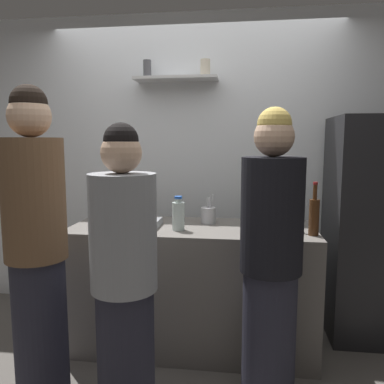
{
  "coord_description": "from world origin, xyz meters",
  "views": [
    {
      "loc": [
        0.43,
        -2.17,
        1.5
      ],
      "look_at": [
        0.07,
        0.51,
        1.15
      ],
      "focal_mm": 35.77,
      "sensor_mm": 36.0,
      "label": 1
    }
  ],
  "objects_px": {
    "refrigerator": "(369,228)",
    "person_brown_jacket": "(37,249)",
    "wine_bottle_amber_glass": "(314,215)",
    "wine_bottle_pale_glass": "(286,211)",
    "person_blonde": "(271,264)",
    "person_grey_hoodie": "(124,283)",
    "wine_bottle_green_glass": "(251,211)",
    "water_bottle_plastic": "(178,215)",
    "utensil_holder": "(208,215)",
    "baking_pan": "(136,223)"
  },
  "relations": [
    {
      "from": "wine_bottle_green_glass",
      "to": "wine_bottle_amber_glass",
      "type": "bearing_deg",
      "value": -26.09
    },
    {
      "from": "baking_pan",
      "to": "person_brown_jacket",
      "type": "distance_m",
      "value": 0.78
    },
    {
      "from": "person_brown_jacket",
      "to": "utensil_holder",
      "type": "bearing_deg",
      "value": 12.97
    },
    {
      "from": "wine_bottle_amber_glass",
      "to": "person_blonde",
      "type": "height_order",
      "value": "person_blonde"
    },
    {
      "from": "baking_pan",
      "to": "water_bottle_plastic",
      "type": "relative_size",
      "value": 1.44
    },
    {
      "from": "person_blonde",
      "to": "person_brown_jacket",
      "type": "xyz_separation_m",
      "value": [
        -1.3,
        -0.13,
        0.07
      ]
    },
    {
      "from": "wine_bottle_green_glass",
      "to": "water_bottle_plastic",
      "type": "relative_size",
      "value": 1.28
    },
    {
      "from": "wine_bottle_pale_glass",
      "to": "refrigerator",
      "type": "bearing_deg",
      "value": 27.8
    },
    {
      "from": "person_brown_jacket",
      "to": "person_grey_hoodie",
      "type": "distance_m",
      "value": 0.58
    },
    {
      "from": "wine_bottle_green_glass",
      "to": "person_blonde",
      "type": "height_order",
      "value": "person_blonde"
    },
    {
      "from": "wine_bottle_green_glass",
      "to": "person_grey_hoodie",
      "type": "bearing_deg",
      "value": -126.03
    },
    {
      "from": "wine_bottle_pale_glass",
      "to": "person_blonde",
      "type": "distance_m",
      "value": 0.64
    },
    {
      "from": "baking_pan",
      "to": "person_brown_jacket",
      "type": "xyz_separation_m",
      "value": [
        -0.38,
        -0.68,
        -0.02
      ]
    },
    {
      "from": "wine_bottle_green_glass",
      "to": "wine_bottle_pale_glass",
      "type": "xyz_separation_m",
      "value": [
        0.24,
        -0.05,
        0.01
      ]
    },
    {
      "from": "refrigerator",
      "to": "baking_pan",
      "type": "relative_size",
      "value": 4.97
    },
    {
      "from": "wine_bottle_green_glass",
      "to": "wine_bottle_amber_glass",
      "type": "distance_m",
      "value": 0.45
    },
    {
      "from": "wine_bottle_pale_glass",
      "to": "water_bottle_plastic",
      "type": "height_order",
      "value": "wine_bottle_pale_glass"
    },
    {
      "from": "person_blonde",
      "to": "person_brown_jacket",
      "type": "relative_size",
      "value": 0.93
    },
    {
      "from": "person_blonde",
      "to": "person_grey_hoodie",
      "type": "height_order",
      "value": "person_blonde"
    },
    {
      "from": "wine_bottle_green_glass",
      "to": "person_brown_jacket",
      "type": "xyz_separation_m",
      "value": [
        -1.2,
        -0.77,
        -0.11
      ]
    },
    {
      "from": "baking_pan",
      "to": "wine_bottle_green_glass",
      "type": "bearing_deg",
      "value": 5.88
    },
    {
      "from": "refrigerator",
      "to": "wine_bottle_pale_glass",
      "type": "height_order",
      "value": "refrigerator"
    },
    {
      "from": "person_grey_hoodie",
      "to": "water_bottle_plastic",
      "type": "bearing_deg",
      "value": 39.09
    },
    {
      "from": "person_blonde",
      "to": "refrigerator",
      "type": "bearing_deg",
      "value": 56.57
    },
    {
      "from": "refrigerator",
      "to": "person_brown_jacket",
      "type": "distance_m",
      "value": 2.36
    },
    {
      "from": "utensil_holder",
      "to": "person_brown_jacket",
      "type": "xyz_separation_m",
      "value": [
        -0.89,
        -0.84,
        -0.05
      ]
    },
    {
      "from": "water_bottle_plastic",
      "to": "person_grey_hoodie",
      "type": "xyz_separation_m",
      "value": [
        -0.16,
        -0.73,
        -0.22
      ]
    },
    {
      "from": "refrigerator",
      "to": "person_brown_jacket",
      "type": "bearing_deg",
      "value": -153.04
    },
    {
      "from": "wine_bottle_amber_glass",
      "to": "person_blonde",
      "type": "distance_m",
      "value": 0.57
    },
    {
      "from": "person_brown_jacket",
      "to": "person_grey_hoodie",
      "type": "height_order",
      "value": "person_brown_jacket"
    },
    {
      "from": "baking_pan",
      "to": "person_blonde",
      "type": "distance_m",
      "value": 1.08
    },
    {
      "from": "baking_pan",
      "to": "wine_bottle_green_glass",
      "type": "distance_m",
      "value": 0.83
    },
    {
      "from": "wine_bottle_green_glass",
      "to": "wine_bottle_amber_glass",
      "type": "height_order",
      "value": "wine_bottle_amber_glass"
    },
    {
      "from": "refrigerator",
      "to": "person_grey_hoodie",
      "type": "distance_m",
      "value": 1.97
    },
    {
      "from": "refrigerator",
      "to": "person_grey_hoodie",
      "type": "height_order",
      "value": "refrigerator"
    },
    {
      "from": "utensil_holder",
      "to": "wine_bottle_green_glass",
      "type": "xyz_separation_m",
      "value": [
        0.31,
        -0.08,
        0.05
      ]
    },
    {
      "from": "baking_pan",
      "to": "utensil_holder",
      "type": "xyz_separation_m",
      "value": [
        0.51,
        0.16,
        0.04
      ]
    },
    {
      "from": "person_blonde",
      "to": "person_brown_jacket",
      "type": "height_order",
      "value": "person_brown_jacket"
    },
    {
      "from": "utensil_holder",
      "to": "wine_bottle_pale_glass",
      "type": "distance_m",
      "value": 0.57
    },
    {
      "from": "baking_pan",
      "to": "person_blonde",
      "type": "relative_size",
      "value": 0.2
    },
    {
      "from": "wine_bottle_amber_glass",
      "to": "wine_bottle_pale_glass",
      "type": "xyz_separation_m",
      "value": [
        -0.17,
        0.15,
        -0.0
      ]
    },
    {
      "from": "utensil_holder",
      "to": "wine_bottle_pale_glass",
      "type": "relative_size",
      "value": 0.64
    },
    {
      "from": "person_brown_jacket",
      "to": "person_blonde",
      "type": "bearing_deg",
      "value": -24.92
    },
    {
      "from": "refrigerator",
      "to": "wine_bottle_green_glass",
      "type": "xyz_separation_m",
      "value": [
        -0.9,
        -0.3,
        0.17
      ]
    },
    {
      "from": "person_blonde",
      "to": "person_grey_hoodie",
      "type": "relative_size",
      "value": 1.06
    },
    {
      "from": "refrigerator",
      "to": "person_grey_hoodie",
      "type": "bearing_deg",
      "value": -142.37
    },
    {
      "from": "refrigerator",
      "to": "water_bottle_plastic",
      "type": "distance_m",
      "value": 1.49
    },
    {
      "from": "water_bottle_plastic",
      "to": "person_brown_jacket",
      "type": "bearing_deg",
      "value": -139.68
    },
    {
      "from": "refrigerator",
      "to": "wine_bottle_pale_glass",
      "type": "distance_m",
      "value": 0.78
    },
    {
      "from": "wine_bottle_amber_glass",
      "to": "person_grey_hoodie",
      "type": "height_order",
      "value": "person_grey_hoodie"
    }
  ]
}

